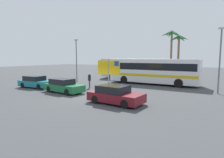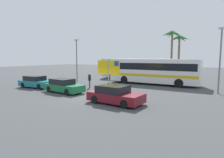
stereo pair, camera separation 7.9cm
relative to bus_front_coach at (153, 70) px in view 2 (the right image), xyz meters
name	(u,v)px [view 2 (the right image)]	position (x,y,z in m)	size (l,w,h in m)	color
ground	(93,98)	(-1.56, -10.49, -1.78)	(120.00, 120.00, 0.00)	#424447
bus_front_coach	(153,70)	(0.00, 0.00, 0.00)	(11.06, 2.61, 3.17)	white
bus_rear_coach	(136,68)	(-4.05, 3.77, 0.00)	(11.06, 2.61, 3.17)	silver
ferry_sign	(109,69)	(-1.41, -8.23, 0.54)	(2.19, 0.34, 3.20)	gray
car_green	(63,86)	(-5.53, -9.97, -1.15)	(4.32, 1.99, 1.32)	#196638
car_maroon	(115,95)	(0.95, -11.19, -1.15)	(4.17, 2.14, 1.32)	maroon
car_teal	(36,82)	(-10.35, -9.42, -1.15)	(4.09, 2.00, 1.32)	#19757F
pedestrian_near_sign	(90,79)	(-5.03, -6.51, -0.80)	(0.32, 0.32, 1.67)	#2D2D33
lamp_post_left_side	(220,58)	(7.36, -3.06, 1.57)	(0.56, 0.20, 6.07)	slate
lamp_post_right_side	(77,59)	(-9.86, -3.10, 1.45)	(0.56, 0.20, 5.83)	slate
palm_tree_seaside	(179,44)	(1.49, 7.69, 3.72)	(3.08, 3.07, 6.84)	brown
palm_tree_inland	(172,40)	(0.05, 9.05, 4.52)	(3.74, 3.50, 7.78)	brown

